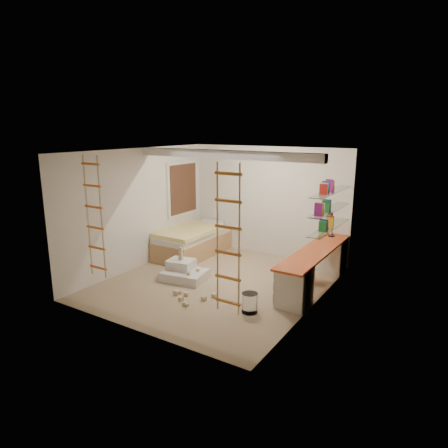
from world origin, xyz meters
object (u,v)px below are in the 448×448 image
Objects in this scene: play_platform at (184,272)px; bed at (193,242)px; swivel_chair at (298,270)px; desk at (315,267)px.

bed is at bearing 120.09° from play_platform.
bed is 2.87m from swivel_chair.
desk is 2.99× the size of play_platform.
desk is 3.22m from bed.
swivel_chair is at bearing 171.81° from desk.
swivel_chair is 0.76× the size of play_platform.
swivel_chair is at bearing -6.29° from bed.
swivel_chair reaches higher than play_platform.
desk is at bearing -6.49° from bed.
desk is at bearing -8.19° from swivel_chair.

